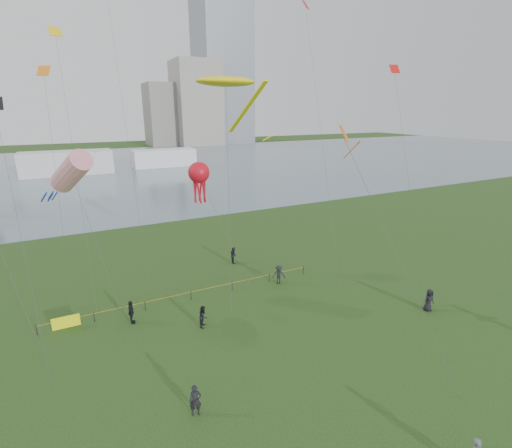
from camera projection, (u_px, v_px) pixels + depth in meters
name	position (u px, v px, depth m)	size (l,w,h in m)	color
ground_plane	(333.00, 398.00, 21.83)	(400.00, 400.00, 0.00)	#1A3511
lake	(115.00, 168.00, 106.93)	(400.00, 120.00, 0.08)	slate
tower	(221.00, 12.00, 174.00)	(24.00, 24.00, 120.00)	slate
building_mid	(196.00, 104.00, 174.06)	(20.00, 20.00, 38.00)	gray
building_low	(164.00, 115.00, 174.56)	(16.00, 18.00, 28.00)	slate
pavilion_left	(67.00, 163.00, 96.58)	(22.00, 8.00, 6.00)	silver
pavilion_right	(164.00, 158.00, 110.57)	(18.00, 7.00, 5.00)	white
fence	(119.00, 310.00, 30.32)	(24.07, 0.07, 1.05)	black
spectator_a	(203.00, 316.00, 28.83)	(0.85, 0.67, 1.76)	black
spectator_b	(279.00, 275.00, 35.93)	(1.22, 0.70, 1.89)	black
spectator_c	(131.00, 312.00, 29.22)	(1.14, 0.47, 1.94)	black
spectator_d	(429.00, 300.00, 31.09)	(0.95, 0.62, 1.94)	black
spectator_f	(195.00, 401.00, 20.40)	(0.68, 0.45, 1.87)	black
spectator_g	(234.00, 255.00, 40.89)	(0.88, 0.69, 1.82)	black
kite_stingray	(226.00, 82.00, 33.50)	(6.03, 10.25, 19.16)	#3F3F42
kite_windsock	(71.00, 172.00, 29.54)	(4.63, 6.84, 13.45)	#3F3F42
kite_octopus	(199.00, 174.00, 35.35)	(3.78, 7.30, 11.56)	#3F3F42
kite_delta	(350.00, 147.00, 25.11)	(2.36, 10.86, 15.28)	#3F3F42
small_kites	(166.00, 32.00, 29.80)	(32.08, 13.21, 13.94)	orange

